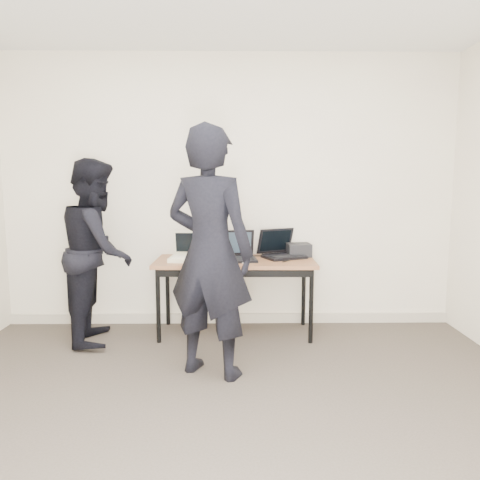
{
  "coord_description": "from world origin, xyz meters",
  "views": [
    {
      "loc": [
        0.05,
        -2.44,
        1.49
      ],
      "look_at": [
        0.1,
        1.6,
        0.95
      ],
      "focal_mm": 35.0,
      "sensor_mm": 36.0,
      "label": 1
    }
  ],
  "objects_px": {
    "equipment_box": "(299,250)",
    "laptop_beige": "(188,254)",
    "leather_satchel": "(217,243)",
    "person_observer": "(97,251)",
    "person_typist": "(210,253)",
    "laptop_right": "(281,251)",
    "laptop_center": "(237,253)",
    "desk": "(235,266)"
  },
  "relations": [
    {
      "from": "equipment_box",
      "to": "laptop_beige",
      "type": "bearing_deg",
      "value": -169.86
    },
    {
      "from": "leather_satchel",
      "to": "person_observer",
      "type": "height_order",
      "value": "person_observer"
    },
    {
      "from": "leather_satchel",
      "to": "person_typist",
      "type": "xyz_separation_m",
      "value": [
        -0.01,
        -1.14,
        0.09
      ]
    },
    {
      "from": "laptop_right",
      "to": "person_observer",
      "type": "height_order",
      "value": "person_observer"
    },
    {
      "from": "laptop_beige",
      "to": "leather_satchel",
      "type": "bearing_deg",
      "value": 45.8
    },
    {
      "from": "laptop_right",
      "to": "person_typist",
      "type": "relative_size",
      "value": 0.26
    },
    {
      "from": "laptop_center",
      "to": "laptop_right",
      "type": "relative_size",
      "value": 0.8
    },
    {
      "from": "laptop_beige",
      "to": "leather_satchel",
      "type": "xyz_separation_m",
      "value": [
        0.26,
        0.23,
        0.07
      ]
    },
    {
      "from": "desk",
      "to": "laptop_right",
      "type": "bearing_deg",
      "value": 19.54
    },
    {
      "from": "laptop_center",
      "to": "equipment_box",
      "type": "bearing_deg",
      "value": 10.67
    },
    {
      "from": "laptop_right",
      "to": "leather_satchel",
      "type": "height_order",
      "value": "laptop_right"
    },
    {
      "from": "person_typist",
      "to": "equipment_box",
      "type": "bearing_deg",
      "value": -102.48
    },
    {
      "from": "laptop_beige",
      "to": "laptop_center",
      "type": "distance_m",
      "value": 0.45
    },
    {
      "from": "desk",
      "to": "person_typist",
      "type": "bearing_deg",
      "value": -100.62
    },
    {
      "from": "desk",
      "to": "leather_satchel",
      "type": "relative_size",
      "value": 4.19
    },
    {
      "from": "laptop_right",
      "to": "leather_satchel",
      "type": "bearing_deg",
      "value": 148.35
    },
    {
      "from": "person_typist",
      "to": "desk",
      "type": "bearing_deg",
      "value": -77.72
    },
    {
      "from": "desk",
      "to": "laptop_beige",
      "type": "distance_m",
      "value": 0.45
    },
    {
      "from": "desk",
      "to": "person_observer",
      "type": "bearing_deg",
      "value": -172.85
    },
    {
      "from": "laptop_beige",
      "to": "person_typist",
      "type": "xyz_separation_m",
      "value": [
        0.25,
        -0.92,
        0.17
      ]
    },
    {
      "from": "desk",
      "to": "person_typist",
      "type": "relative_size",
      "value": 0.81
    },
    {
      "from": "laptop_right",
      "to": "person_typist",
      "type": "distance_m",
      "value": 1.25
    },
    {
      "from": "person_typist",
      "to": "leather_satchel",
      "type": "bearing_deg",
      "value": -66.53
    },
    {
      "from": "laptop_center",
      "to": "laptop_right",
      "type": "height_order",
      "value": "laptop_center"
    },
    {
      "from": "equipment_box",
      "to": "person_observer",
      "type": "bearing_deg",
      "value": -170.26
    },
    {
      "from": "laptop_right",
      "to": "laptop_beige",
      "type": "bearing_deg",
      "value": 164.98
    },
    {
      "from": "desk",
      "to": "person_observer",
      "type": "distance_m",
      "value": 1.27
    },
    {
      "from": "desk",
      "to": "laptop_center",
      "type": "bearing_deg",
      "value": 23.17
    },
    {
      "from": "laptop_right",
      "to": "person_typist",
      "type": "bearing_deg",
      "value": -145.45
    },
    {
      "from": "person_observer",
      "to": "laptop_right",
      "type": "bearing_deg",
      "value": -88.84
    },
    {
      "from": "laptop_right",
      "to": "person_observer",
      "type": "bearing_deg",
      "value": 164.85
    },
    {
      "from": "laptop_beige",
      "to": "person_observer",
      "type": "bearing_deg",
      "value": -166.08
    },
    {
      "from": "laptop_center",
      "to": "equipment_box",
      "type": "distance_m",
      "value": 0.64
    },
    {
      "from": "laptop_center",
      "to": "laptop_right",
      "type": "bearing_deg",
      "value": 12.12
    },
    {
      "from": "laptop_right",
      "to": "person_observer",
      "type": "xyz_separation_m",
      "value": [
        -1.7,
        -0.28,
        0.05
      ]
    },
    {
      "from": "desk",
      "to": "laptop_right",
      "type": "distance_m",
      "value": 0.49
    },
    {
      "from": "laptop_beige",
      "to": "person_typist",
      "type": "relative_size",
      "value": 0.19
    },
    {
      "from": "person_observer",
      "to": "desk",
      "type": "bearing_deg",
      "value": -92.2
    },
    {
      "from": "person_typist",
      "to": "person_observer",
      "type": "xyz_separation_m",
      "value": [
        -1.06,
        0.79,
        -0.11
      ]
    },
    {
      "from": "leather_satchel",
      "to": "desk",
      "type": "bearing_deg",
      "value": -51.25
    },
    {
      "from": "desk",
      "to": "equipment_box",
      "type": "height_order",
      "value": "equipment_box"
    },
    {
      "from": "laptop_right",
      "to": "person_observer",
      "type": "relative_size",
      "value": 0.29
    }
  ]
}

